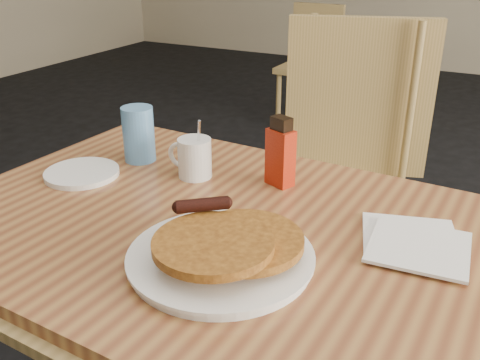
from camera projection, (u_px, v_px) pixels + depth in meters
name	position (u px, v px, depth m)	size (l,w,h in m)	color
main_table	(227.00, 244.00, 1.02)	(1.20, 0.85, 0.75)	#A16C39
chair_main_far	(345.00, 155.00, 1.69)	(0.58, 0.59, 1.02)	tan
chair_wall_extra	(312.00, 54.00, 3.79)	(0.38, 0.38, 0.82)	tan
pancake_plate	(222.00, 250.00, 0.87)	(0.31, 0.31, 0.09)	white
coffee_mug	(194.00, 157.00, 1.18)	(0.11, 0.07, 0.14)	white
syrup_bottle	(280.00, 154.00, 1.13)	(0.07, 0.06, 0.15)	maroon
napkin_stack	(414.00, 243.00, 0.93)	(0.21, 0.22, 0.01)	white
blue_tumbler	(139.00, 134.00, 1.26)	(0.07, 0.07, 0.13)	#5996D2
side_saucer	(82.00, 173.00, 1.20)	(0.17, 0.17, 0.01)	white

